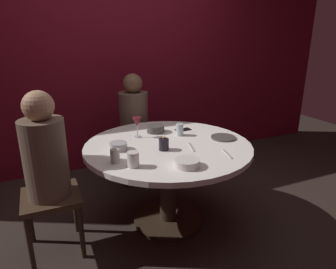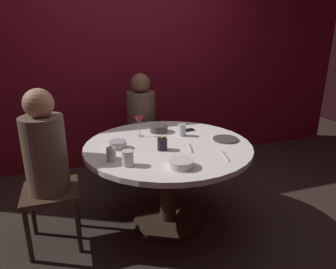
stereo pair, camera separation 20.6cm
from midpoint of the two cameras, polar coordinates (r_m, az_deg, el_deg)
name	(u,v)px [view 1 (the left image)]	position (r m, az deg, el deg)	size (l,w,h in m)	color
ground_plane	(168,220)	(2.76, -2.23, -16.05)	(8.00, 8.00, 0.00)	#2D231E
back_wall	(118,58)	(3.69, -11.14, 14.05)	(6.00, 0.10, 2.60)	maroon
dining_table	(168,161)	(2.48, -2.39, -5.01)	(1.35, 1.35, 0.72)	white
seated_diner_left	(45,159)	(2.27, -24.71, -4.22)	(0.40, 0.40, 1.22)	#3F2D1E
seated_diner_back	(134,116)	(3.25, -8.32, 3.44)	(0.40, 0.40, 1.18)	#3F2D1E
candle_holder	(164,144)	(2.28, -3.38, -1.91)	(0.08, 0.08, 0.11)	black
wine_glass	(137,123)	(2.57, -8.21, 2.20)	(0.08, 0.08, 0.18)	silver
dinner_plate	(223,137)	(2.58, 8.23, -0.60)	(0.21, 0.21, 0.01)	#4C4742
cell_phone	(183,130)	(2.77, 0.77, 0.89)	(0.07, 0.14, 0.01)	black
bowl_serving_large	(118,146)	(2.34, -11.91, -2.22)	(0.13, 0.13, 0.06)	#B7B7BC
bowl_salad_center	(156,129)	(2.71, -4.54, 1.07)	(0.16, 0.16, 0.06)	#4C4742
bowl_small_white	(187,163)	(2.01, 0.70, -5.48)	(0.17, 0.17, 0.05)	silver
cup_near_candle	(180,130)	(2.61, -0.02, 0.91)	(0.06, 0.06, 0.10)	silver
cup_by_left_diner	(115,156)	(2.11, -12.83, -4.07)	(0.06, 0.06, 0.10)	#B2ADA3
cup_by_right_diner	(133,159)	(2.02, -9.56, -4.75)	(0.08, 0.08, 0.11)	silver
fork_near_plate	(192,147)	(2.35, 1.99, -2.45)	(0.02, 0.18, 0.01)	#B7B7BC
knife_near_plate	(228,154)	(2.24, 8.68, -3.73)	(0.02, 0.18, 0.01)	#B7B7BC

